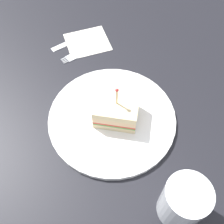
# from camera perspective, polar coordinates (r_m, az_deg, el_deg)

# --- Properties ---
(ground_plane) EXTENTS (1.04, 1.04, 0.02)m
(ground_plane) POSITION_cam_1_polar(r_m,az_deg,el_deg) (0.61, 0.00, -2.07)
(ground_plane) COLOR black
(plate) EXTENTS (0.27, 0.27, 0.01)m
(plate) POSITION_cam_1_polar(r_m,az_deg,el_deg) (0.60, 0.00, -1.32)
(plate) COLOR white
(plate) RESTS_ON ground_plane
(sandwich_half_center) EXTENTS (0.09, 0.10, 0.10)m
(sandwich_half_center) POSITION_cam_1_polar(r_m,az_deg,el_deg) (0.57, 0.89, 0.72)
(sandwich_half_center) COLOR beige
(sandwich_half_center) RESTS_ON plate
(drink_glass) EXTENTS (0.08, 0.08, 0.10)m
(drink_glass) POSITION_cam_1_polar(r_m,az_deg,el_deg) (0.50, 14.40, -17.74)
(drink_glass) COLOR gold
(drink_glass) RESTS_ON ground_plane
(napkin) EXTENTS (0.12, 0.13, 0.00)m
(napkin) POSITION_cam_1_polar(r_m,az_deg,el_deg) (0.76, -5.11, 14.27)
(napkin) COLOR beige
(napkin) RESTS_ON ground_plane
(fork) EXTENTS (0.07, 0.12, 0.00)m
(fork) POSITION_cam_1_polar(r_m,az_deg,el_deg) (0.73, -6.94, 11.90)
(fork) COLOR silver
(fork) RESTS_ON ground_plane
(knife) EXTENTS (0.07, 0.13, 0.00)m
(knife) POSITION_cam_1_polar(r_m,az_deg,el_deg) (0.76, -8.33, 14.36)
(knife) COLOR silver
(knife) RESTS_ON ground_plane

